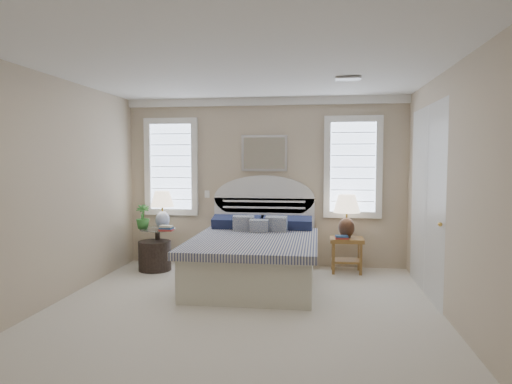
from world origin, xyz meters
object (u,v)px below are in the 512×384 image
at_px(lamp_left, 162,205).
at_px(floor_pot, 155,256).
at_px(bed, 256,254).
at_px(nightstand_right, 347,247).
at_px(lamp_right, 347,211).
at_px(side_table_left, 158,244).

bearing_deg(lamp_left, floor_pot, -108.41).
relative_size(bed, nightstand_right, 4.29).
relative_size(lamp_left, lamp_right, 0.90).
relative_size(side_table_left, floor_pot, 1.26).
distance_m(bed, lamp_left, 1.80).
xyz_separation_m(floor_pot, lamp_left, (0.06, 0.19, 0.77)).
bearing_deg(nightstand_right, side_table_left, -178.06).
bearing_deg(floor_pot, nightstand_right, 5.02).
bearing_deg(side_table_left, bed, -19.74).
relative_size(bed, lamp_left, 3.80).
bearing_deg(nightstand_right, lamp_right, 90.97).
bearing_deg(side_table_left, nightstand_right, 1.94).
xyz_separation_m(nightstand_right, floor_pot, (-2.94, -0.26, -0.16)).
xyz_separation_m(side_table_left, floor_pot, (0.01, -0.16, -0.16)).
height_order(nightstand_right, lamp_left, lamp_left).
height_order(nightstand_right, floor_pot, nightstand_right).
bearing_deg(side_table_left, lamp_right, 3.19).
height_order(bed, lamp_right, bed).
height_order(floor_pot, lamp_left, lamp_left).
bearing_deg(lamp_right, lamp_left, -177.40).
xyz_separation_m(bed, floor_pot, (-1.64, 0.43, -0.16)).
distance_m(floor_pot, lamp_left, 0.79).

